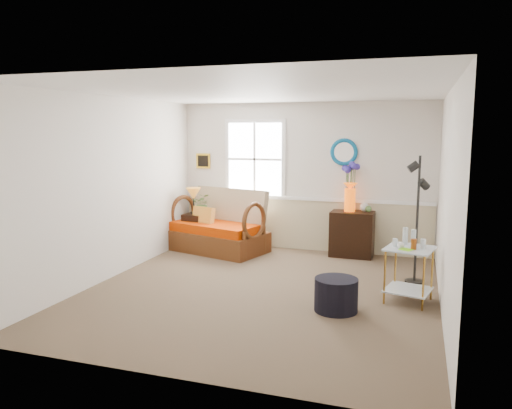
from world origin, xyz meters
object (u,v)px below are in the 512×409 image
(lamp_stand, at_px, (195,231))
(floor_lamp, at_px, (417,220))
(cabinet, at_px, (352,234))
(loveseat, at_px, (218,221))
(ottoman, at_px, (336,295))
(side_table, at_px, (409,275))

(lamp_stand, distance_m, floor_lamp, 3.99)
(cabinet, height_order, floor_lamp, floor_lamp)
(lamp_stand, bearing_deg, loveseat, -10.67)
(cabinet, bearing_deg, floor_lamp, -49.06)
(cabinet, distance_m, ottoman, 2.71)
(floor_lamp, distance_m, ottoman, 1.83)
(cabinet, relative_size, ottoman, 1.49)
(floor_lamp, bearing_deg, side_table, -108.22)
(loveseat, relative_size, side_table, 2.40)
(lamp_stand, height_order, ottoman, lamp_stand)
(loveseat, bearing_deg, ottoman, -27.10)
(lamp_stand, height_order, floor_lamp, floor_lamp)
(loveseat, distance_m, side_table, 3.71)
(loveseat, height_order, side_table, loveseat)
(floor_lamp, bearing_deg, lamp_stand, 152.24)
(lamp_stand, height_order, side_table, side_table)
(ottoman, bearing_deg, side_table, 36.53)
(loveseat, height_order, cabinet, loveseat)
(cabinet, bearing_deg, ottoman, -85.25)
(loveseat, distance_m, floor_lamp, 3.47)
(side_table, height_order, floor_lamp, floor_lamp)
(side_table, bearing_deg, loveseat, 152.00)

